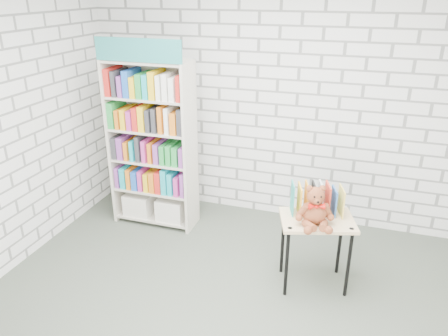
% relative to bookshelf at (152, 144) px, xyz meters
% --- Properties ---
extents(ground, '(4.50, 4.50, 0.00)m').
position_rel_bookshelf_xyz_m(ground, '(1.29, -1.36, -0.99)').
color(ground, '#434B3F').
rests_on(ground, ground).
extents(room_shell, '(4.52, 4.02, 2.81)m').
position_rel_bookshelf_xyz_m(room_shell, '(1.29, -1.36, 0.79)').
color(room_shell, silver).
rests_on(room_shell, ground).
extents(bookshelf, '(0.97, 0.38, 2.18)m').
position_rel_bookshelf_xyz_m(bookshelf, '(0.00, 0.00, 0.00)').
color(bookshelf, beige).
rests_on(bookshelf, ground).
extents(display_table, '(0.76, 0.63, 0.71)m').
position_rel_bookshelf_xyz_m(display_table, '(1.97, -0.65, -0.38)').
color(display_table, tan).
rests_on(display_table, ground).
extents(table_books, '(0.50, 0.33, 0.27)m').
position_rel_bookshelf_xyz_m(table_books, '(1.93, -0.55, -0.15)').
color(table_books, teal).
rests_on(table_books, display_table).
extents(teddy_bear, '(0.34, 0.33, 0.37)m').
position_rel_bookshelf_xyz_m(teddy_bear, '(1.95, -0.76, -0.14)').
color(teddy_bear, brown).
rests_on(teddy_bear, display_table).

